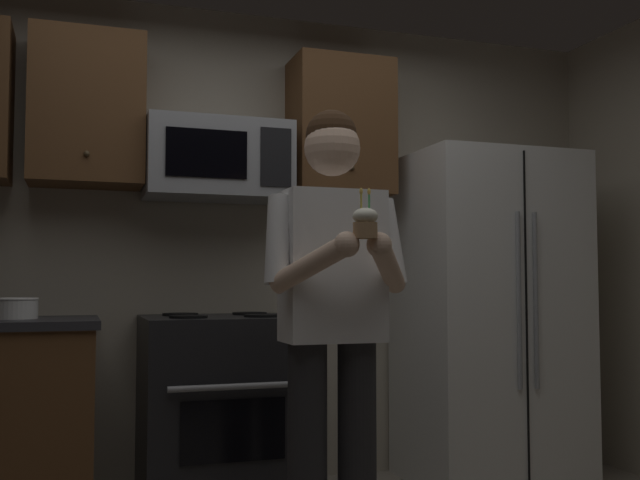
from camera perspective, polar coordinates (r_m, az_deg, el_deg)
wall_back at (r=4.12m, az=-6.65°, el=-0.35°), size 4.40×0.10×2.60m
oven_range at (r=3.75m, az=-7.79°, el=-12.90°), size 0.76×0.70×0.93m
microwave at (r=3.87m, az=-7.96°, el=6.11°), size 0.74×0.41×0.40m
refrigerator at (r=4.21m, az=12.96°, el=-5.80°), size 0.90×0.75×1.80m
cabinet_row_upper at (r=3.90m, az=-16.52°, el=9.57°), size 2.78×0.36×0.76m
bowl_large_white at (r=3.68m, az=-22.62°, el=-4.87°), size 0.21×0.21×0.10m
person at (r=2.82m, az=1.05°, el=-5.18°), size 0.60×0.48×1.76m
cupcake at (r=2.52m, az=3.53°, el=1.37°), size 0.09×0.09×0.17m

